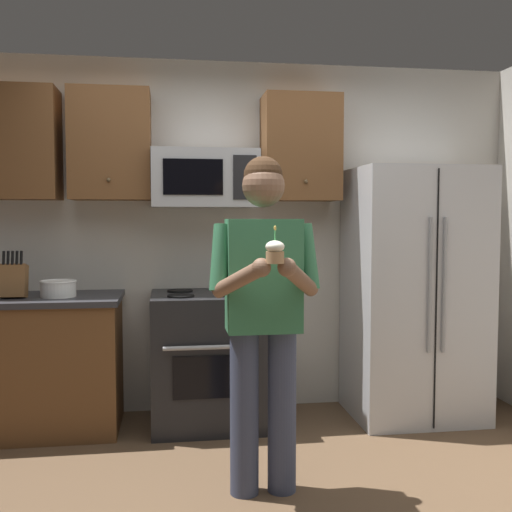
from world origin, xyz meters
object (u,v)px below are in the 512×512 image
Objects in this scene: person at (264,305)px; cupcake at (275,252)px; knife_block at (14,280)px; microwave at (205,179)px; bowl_large_white at (58,288)px; oven_range at (207,359)px; refrigerator at (414,293)px.

cupcake is (-0.00, -0.33, 0.30)m from person.
knife_block is at bearing 136.82° from cupcake.
bowl_large_white is at bearing -171.85° from microwave.
oven_range is at bearing 98.99° from cupcake.
cupcake is at bearing -81.69° from microwave.
microwave is 1.44m from person.
knife_block is 0.18× the size of person.
person is 0.44m from cupcake.
knife_block is 1.35× the size of bowl_large_white.
refrigerator reaches higher than knife_block.
bowl_large_white is at bearing 138.35° from person.
oven_range is at bearing -90.02° from microwave.
microwave is 1.72m from refrigerator.
knife_block is 2.06m from cupcake.
refrigerator is 2.49m from bowl_large_white.
bowl_large_white is 0.14× the size of person.
refrigerator is 10.35× the size of cupcake.
bowl_large_white reaches higher than oven_range.
person is at bearing -79.50° from microwave.
person is 10.13× the size of cupcake.
knife_block is at bearing -173.30° from microwave.
refrigerator is (1.50, -0.16, -0.82)m from microwave.
person is (1.21, -1.08, 0.02)m from bowl_large_white.
person is (1.49, -1.07, -0.04)m from knife_block.
microwave reaches higher than bowl_large_white.
cupcake reaches higher than knife_block.
refrigerator reaches higher than bowl_large_white.
refrigerator is at bearing -0.20° from knife_block.
oven_range is at bearing 1.34° from knife_block.
microwave is 0.41× the size of refrigerator.
cupcake is at bearing -81.01° from oven_range.
microwave is at bearing 89.98° from oven_range.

